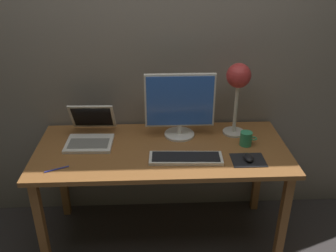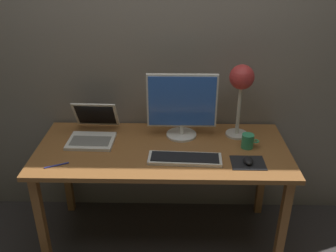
{
  "view_description": "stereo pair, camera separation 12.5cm",
  "coord_description": "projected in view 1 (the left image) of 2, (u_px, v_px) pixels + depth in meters",
  "views": [
    {
      "loc": [
        -0.05,
        -2.02,
        1.91
      ],
      "look_at": [
        0.04,
        -0.05,
        0.92
      ],
      "focal_mm": 39.25,
      "sensor_mm": 36.0,
      "label": 1
    },
    {
      "loc": [
        0.08,
        -2.03,
        1.91
      ],
      "look_at": [
        0.04,
        -0.05,
        0.92
      ],
      "focal_mm": 39.25,
      "sensor_mm": 36.0,
      "label": 2
    }
  ],
  "objects": [
    {
      "name": "desk",
      "position": [
        162.0,
        158.0,
        2.37
      ],
      "size": [
        1.6,
        0.7,
        0.74
      ],
      "color": "#935B2D",
      "rests_on": "ground"
    },
    {
      "name": "monitor",
      "position": [
        180.0,
        104.0,
        2.38
      ],
      "size": [
        0.46,
        0.2,
        0.43
      ],
      "color": "silver",
      "rests_on": "desk"
    },
    {
      "name": "pen",
      "position": [
        57.0,
        169.0,
        2.11
      ],
      "size": [
        0.13,
        0.07,
        0.01
      ],
      "primitive_type": "cylinder",
      "rotation": [
        0.0,
        1.57,
        0.44
      ],
      "color": "#2633A5",
      "rests_on": "desk"
    },
    {
      "name": "keyboard_main",
      "position": [
        186.0,
        158.0,
        2.2
      ],
      "size": [
        0.45,
        0.16,
        0.03
      ],
      "color": "silver",
      "rests_on": "desk"
    },
    {
      "name": "back_wall",
      "position": [
        160.0,
        45.0,
        2.44
      ],
      "size": [
        4.8,
        0.06,
        2.6
      ],
      "primitive_type": "cube",
      "color": "gray",
      "rests_on": "ground"
    },
    {
      "name": "desk_lamp",
      "position": [
        238.0,
        81.0,
        2.35
      ],
      "size": [
        0.16,
        0.16,
        0.49
      ],
      "color": "beige",
      "rests_on": "desk"
    },
    {
      "name": "mouse",
      "position": [
        248.0,
        157.0,
        2.19
      ],
      "size": [
        0.06,
        0.1,
        0.03
      ],
      "primitive_type": "ellipsoid",
      "color": "black",
      "rests_on": "mousepad"
    },
    {
      "name": "coffee_mug",
      "position": [
        246.0,
        139.0,
        2.35
      ],
      "size": [
        0.11,
        0.08,
        0.09
      ],
      "color": "#339966",
      "rests_on": "desk"
    },
    {
      "name": "mousepad",
      "position": [
        248.0,
        160.0,
        2.2
      ],
      "size": [
        0.2,
        0.16,
        0.0
      ],
      "primitive_type": "cube",
      "color": "black",
      "rests_on": "desk"
    },
    {
      "name": "ground_plane",
      "position": [
        163.0,
        236.0,
        2.67
      ],
      "size": [
        4.8,
        4.8,
        0.0
      ],
      "primitive_type": "plane",
      "color": "#383333",
      "rests_on": "ground"
    },
    {
      "name": "laptop",
      "position": [
        91.0,
        130.0,
        2.41
      ],
      "size": [
        0.31,
        0.36,
        0.22
      ],
      "color": "silver",
      "rests_on": "desk"
    }
  ]
}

